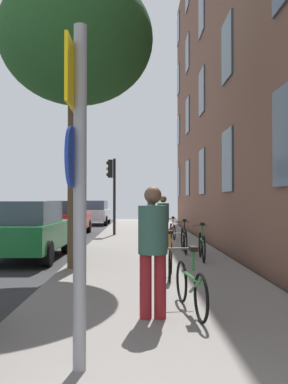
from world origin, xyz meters
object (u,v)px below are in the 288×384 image
(car_1, at_px, (26,229))
(bicycle_3, at_px, (184,239))
(sign_post, at_px, (77,171))
(bicycle_1, at_px, (170,259))
(pedestrian_1, at_px, (163,218))
(car_3, at_px, (95,212))
(bicycle_0, at_px, (191,286))
(bicycle_4, at_px, (173,230))
(pedestrian_0, at_px, (153,243))
(bicycle_2, at_px, (202,245))
(car_2, at_px, (68,217))
(pedestrian_2, at_px, (151,211))
(traffic_light, at_px, (112,182))
(tree_near, at_px, (76,41))

(car_1, bearing_deg, bicycle_3, 7.06)
(sign_post, xyz_separation_m, bicycle_1, (1.21, 4.61, -1.44))
(pedestrian_1, distance_m, car_3, 15.27)
(bicycle_0, height_order, car_1, car_1)
(bicycle_0, height_order, pedestrian_1, pedestrian_1)
(sign_post, relative_size, bicycle_4, 1.99)
(bicycle_0, xyz_separation_m, car_3, (-3.59, 22.71, 0.36))
(bicycle_3, bearing_deg, bicycle_0, -95.52)
(bicycle_1, bearing_deg, pedestrian_1, 88.06)
(pedestrian_0, bearing_deg, car_3, 97.56)
(car_1, xyz_separation_m, car_3, (0.25, 16.67, -0.00))
(sign_post, xyz_separation_m, bicycle_2, (2.22, 7.06, -1.43))
(bicycle_2, bearing_deg, car_2, 118.04)
(bicycle_1, relative_size, pedestrian_1, 0.99)
(car_2, bearing_deg, car_1, -88.70)
(bicycle_2, distance_m, pedestrian_1, 2.99)
(bicycle_0, xyz_separation_m, car_2, (-4.02, 14.37, 0.36))
(pedestrian_2, distance_m, car_3, 8.72)
(traffic_light, relative_size, car_2, 0.79)
(bicycle_0, bearing_deg, car_3, 98.97)
(traffic_light, relative_size, pedestrian_1, 2.01)
(tree_near, xyz_separation_m, bicycle_1, (2.07, -1.25, -4.84))
(bicycle_4, bearing_deg, tree_near, -111.63)
(bicycle_1, xyz_separation_m, car_3, (-3.51, 20.09, 0.36))
(sign_post, bearing_deg, pedestrian_0, 65.81)
(sign_post, xyz_separation_m, pedestrian_2, (1.23, 16.72, -0.82))
(bicycle_4, bearing_deg, pedestrian_0, -96.07)
(bicycle_3, relative_size, pedestrian_0, 0.97)
(car_1, distance_m, car_3, 16.67)
(bicycle_1, height_order, car_2, car_2)
(pedestrian_2, bearing_deg, bicycle_0, -89.81)
(car_2, bearing_deg, pedestrian_1, -57.51)
(bicycle_0, height_order, bicycle_2, bicycle_2)
(sign_post, relative_size, pedestrian_1, 1.87)
(tree_near, height_order, bicycle_4, tree_near)
(car_3, bearing_deg, traffic_light, -79.88)
(pedestrian_1, xyz_separation_m, pedestrian_2, (-0.16, 6.85, 0.03))
(bicycle_2, distance_m, bicycle_4, 5.88)
(pedestrian_0, height_order, car_2, pedestrian_0)
(bicycle_3, bearing_deg, car_2, 120.91)
(bicycle_3, distance_m, car_2, 9.07)
(traffic_light, distance_m, bicycle_3, 7.19)
(bicycle_0, distance_m, car_1, 7.16)
(sign_post, relative_size, pedestrian_0, 1.83)
(bicycle_1, relative_size, car_2, 0.39)
(bicycle_0, relative_size, car_2, 0.40)
(pedestrian_2, bearing_deg, bicycle_4, -79.30)
(bicycle_0, xyz_separation_m, bicycle_4, (0.67, 10.95, -0.01))
(bicycle_3, bearing_deg, pedestrian_0, -99.60)
(tree_near, relative_size, pedestrian_2, 3.90)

